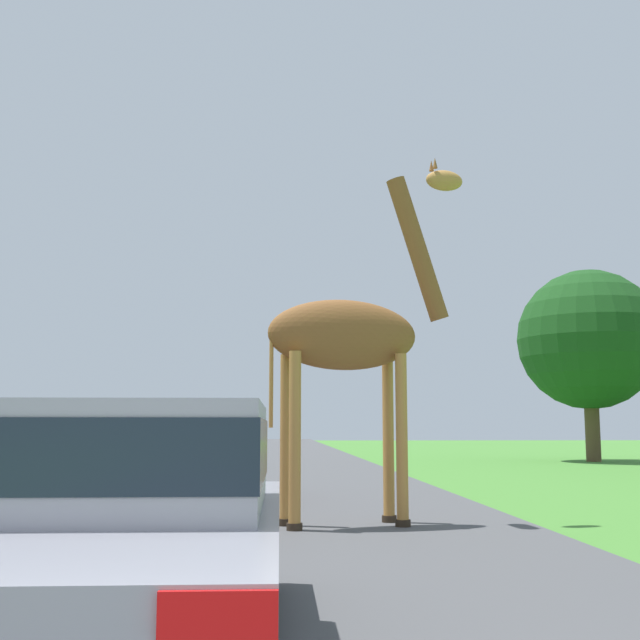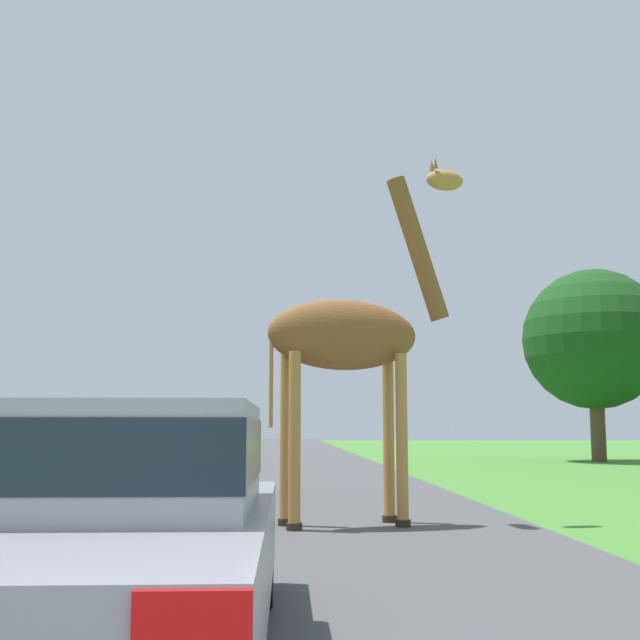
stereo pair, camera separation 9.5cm
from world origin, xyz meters
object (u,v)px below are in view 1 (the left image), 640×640
at_px(giraffe_near_road, 353,338).
at_px(car_queue_right, 189,453).
at_px(car_lead_maroon, 107,524).
at_px(car_queue_left, 55,481).
at_px(tree_right_cluster, 589,340).

relative_size(giraffe_near_road, car_queue_right, 1.15).
distance_m(giraffe_near_road, car_lead_maroon, 6.64).
bearing_deg(giraffe_near_road, car_queue_left, -84.07).
bearing_deg(tree_right_cluster, car_lead_maroon, -116.72).
relative_size(giraffe_near_road, car_lead_maroon, 1.13).
bearing_deg(car_queue_right, giraffe_near_road, -57.60).
bearing_deg(car_lead_maroon, giraffe_near_road, 72.32).
bearing_deg(car_queue_left, car_queue_right, 80.10).
distance_m(giraffe_near_road, car_queue_left, 4.19).
distance_m(giraffe_near_road, car_queue_right, 5.21).
xyz_separation_m(car_queue_right, tree_right_cluster, (13.60, 15.35, 3.83)).
bearing_deg(tree_right_cluster, giraffe_near_road, -119.30).
distance_m(car_queue_right, car_queue_left, 5.45).
bearing_deg(car_queue_left, car_lead_maroon, -71.58).
relative_size(car_queue_right, tree_right_cluster, 0.60).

